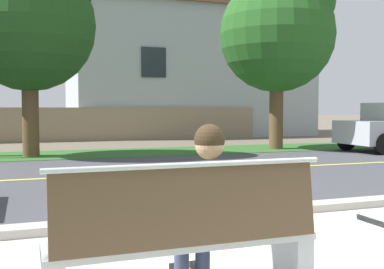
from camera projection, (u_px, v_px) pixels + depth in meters
name	position (u px, v px, depth m)	size (l,w,h in m)	color
ground_plane	(131.00, 166.00, 11.08)	(140.00, 140.00, 0.00)	#665B4C
sidewalk_pavement	(323.00, 269.00, 3.94)	(44.00, 3.60, 0.01)	beige
curb_edge	(228.00, 214.00, 5.77)	(44.00, 0.30, 0.11)	#ADA89E
street_asphalt	(146.00, 174.00, 9.67)	(52.00, 8.00, 0.01)	#424247
road_centre_line	(146.00, 174.00, 9.67)	(48.00, 0.14, 0.01)	#E0CC4C
far_verge_grass	(108.00, 153.00, 14.10)	(48.00, 2.80, 0.02)	#2D6026
bench_left	(186.00, 238.00, 3.24)	(1.92, 0.48, 1.01)	silver
seated_person_olive	(205.00, 201.00, 3.46)	(0.52, 0.68, 1.25)	#333D56
shade_tree_left	(33.00, 15.00, 12.85)	(3.67, 3.67, 6.06)	brown
shade_tree_centre	(281.00, 26.00, 15.34)	(3.80, 3.80, 6.27)	brown
garden_wall	(114.00, 124.00, 19.85)	(13.00, 0.36, 1.40)	gray
house_across_street	(187.00, 69.00, 24.19)	(12.64, 6.91, 6.72)	#A3ADB2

